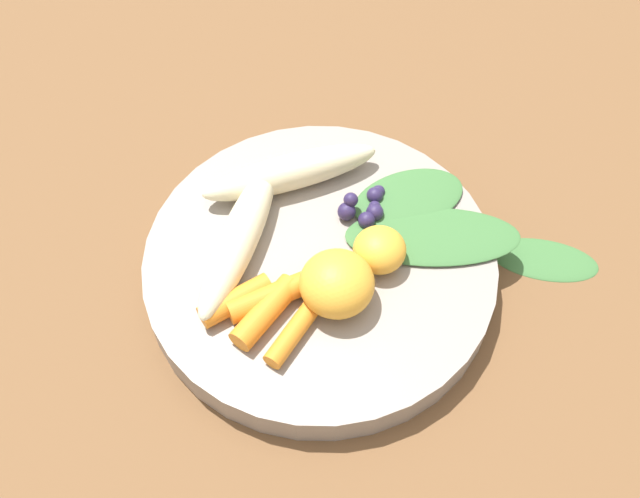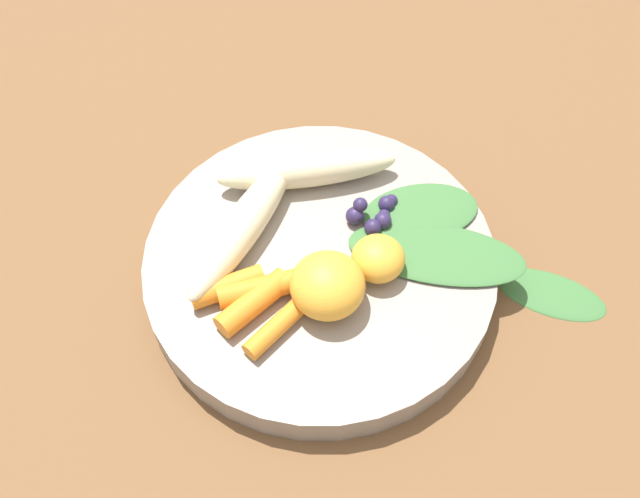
{
  "view_description": "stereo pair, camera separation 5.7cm",
  "coord_description": "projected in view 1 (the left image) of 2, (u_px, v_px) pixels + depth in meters",
  "views": [
    {
      "loc": [
        0.15,
        -0.28,
        0.51
      ],
      "look_at": [
        0.0,
        0.0,
        0.04
      ],
      "focal_mm": 42.15,
      "sensor_mm": 36.0,
      "label": 1
    },
    {
      "loc": [
        0.2,
        -0.24,
        0.51
      ],
      "look_at": [
        0.0,
        0.0,
        0.04
      ],
      "focal_mm": 42.15,
      "sensor_mm": 36.0,
      "label": 2
    }
  ],
  "objects": [
    {
      "name": "kale_leaf_stray",
      "position": [
        545.0,
        258.0,
        0.61
      ],
      "size": [
        0.1,
        0.07,
        0.01
      ],
      "primitive_type": "ellipsoid",
      "rotation": [
        0.0,
        0.0,
        0.31
      ],
      "color": "#3D7038",
      "rests_on": "ground_plane"
    },
    {
      "name": "bowl",
      "position": [
        320.0,
        266.0,
        0.59
      ],
      "size": [
        0.27,
        0.27,
        0.03
      ],
      "primitive_type": "cylinder",
      "color": "gray",
      "rests_on": "ground_plane"
    },
    {
      "name": "ground_plane",
      "position": [
        320.0,
        276.0,
        0.6
      ],
      "size": [
        2.4,
        2.4,
        0.0
      ],
      "primitive_type": "plane",
      "color": "brown"
    },
    {
      "name": "carrot_rear",
      "position": [
        292.0,
        334.0,
        0.53
      ],
      "size": [
        0.02,
        0.05,
        0.01
      ],
      "primitive_type": "cylinder",
      "rotation": [
        0.0,
        1.57,
        4.66
      ],
      "color": "orange",
      "rests_on": "bowl"
    },
    {
      "name": "carrot_front",
      "position": [
        236.0,
        300.0,
        0.54
      ],
      "size": [
        0.04,
        0.06,
        0.02
      ],
      "primitive_type": "cylinder",
      "rotation": [
        0.0,
        1.57,
        4.22
      ],
      "color": "orange",
      "rests_on": "bowl"
    },
    {
      "name": "blueberry_pile",
      "position": [
        366.0,
        208.0,
        0.59
      ],
      "size": [
        0.03,
        0.04,
        0.02
      ],
      "color": "#2D234C",
      "rests_on": "bowl"
    },
    {
      "name": "banana_peeled_left",
      "position": [
        239.0,
        239.0,
        0.57
      ],
      "size": [
        0.06,
        0.15,
        0.03
      ],
      "primitive_type": "ellipsoid",
      "rotation": [
        0.0,
        0.0,
        4.93
      ],
      "color": "beige",
      "rests_on": "bowl"
    },
    {
      "name": "carrot_mid_left",
      "position": [
        270.0,
        297.0,
        0.54
      ],
      "size": [
        0.05,
        0.06,
        0.02
      ],
      "primitive_type": "cylinder",
      "rotation": [
        0.0,
        1.57,
        4.1
      ],
      "color": "orange",
      "rests_on": "bowl"
    },
    {
      "name": "carrot_mid_right",
      "position": [
        265.0,
        312.0,
        0.54
      ],
      "size": [
        0.03,
        0.06,
        0.02
      ],
      "primitive_type": "cylinder",
      "rotation": [
        0.0,
        1.57,
        4.6
      ],
      "color": "orange",
      "rests_on": "bowl"
    },
    {
      "name": "banana_peeled_right",
      "position": [
        290.0,
        172.0,
        0.6
      ],
      "size": [
        0.12,
        0.13,
        0.03
      ],
      "primitive_type": "ellipsoid",
      "rotation": [
        0.0,
        0.0,
        3.98
      ],
      "color": "beige",
      "rests_on": "bowl"
    },
    {
      "name": "kale_leaf_left",
      "position": [
        433.0,
        236.0,
        0.58
      ],
      "size": [
        0.15,
        0.12,
        0.01
      ],
      "primitive_type": "ellipsoid",
      "rotation": [
        0.0,
        0.0,
        6.79
      ],
      "color": "#3D7038",
      "rests_on": "bowl"
    },
    {
      "name": "kale_leaf_right",
      "position": [
        409.0,
        198.0,
        0.6
      ],
      "size": [
        0.1,
        0.11,
        0.01
      ],
      "primitive_type": "ellipsoid",
      "rotation": [
        0.0,
        0.0,
        7.18
      ],
      "color": "#3D7038",
      "rests_on": "bowl"
    },
    {
      "name": "orange_segment_far",
      "position": [
        337.0,
        284.0,
        0.54
      ],
      "size": [
        0.05,
        0.05,
        0.04
      ],
      "primitive_type": "ellipsoid",
      "color": "#F4A833",
      "rests_on": "bowl"
    },
    {
      "name": "orange_segment_near",
      "position": [
        380.0,
        250.0,
        0.56
      ],
      "size": [
        0.04,
        0.04,
        0.03
      ],
      "primitive_type": "ellipsoid",
      "color": "#F4A833",
      "rests_on": "bowl"
    }
  ]
}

